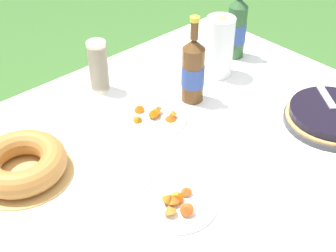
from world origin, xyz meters
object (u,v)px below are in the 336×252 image
(bundt_cake, at_px, (21,164))
(snack_plate_far, at_px, (154,116))
(berry_tart, at_px, (332,117))
(cup_stack, at_px, (98,67))
(cider_bottle_green, at_px, (237,28))
(cider_bottle_amber, at_px, (193,70))
(snack_plate_near, at_px, (177,201))
(paper_towel_roll, at_px, (219,47))

(bundt_cake, distance_m, snack_plate_far, 0.48)
(berry_tart, relative_size, cup_stack, 1.61)
(cup_stack, bearing_deg, cider_bottle_green, -16.26)
(cider_bottle_amber, bearing_deg, cup_stack, 126.97)
(cup_stack, bearing_deg, berry_tart, -57.06)
(berry_tart, xyz_separation_m, snack_plate_near, (-0.65, 0.08, -0.01))
(paper_towel_roll, bearing_deg, bundt_cake, -179.86)
(cider_bottle_green, xyz_separation_m, snack_plate_near, (-0.77, -0.46, -0.12))
(bundt_cake, bearing_deg, paper_towel_roll, 0.14)
(cider_bottle_amber, relative_size, paper_towel_roll, 1.35)
(bundt_cake, xyz_separation_m, cider_bottle_green, (1.03, 0.06, 0.09))
(cider_bottle_amber, bearing_deg, bundt_cake, 175.03)
(berry_tart, relative_size, cider_bottle_green, 0.96)
(cup_stack, height_order, cider_bottle_green, cider_bottle_green)
(snack_plate_far, bearing_deg, berry_tart, -44.74)
(cider_bottle_green, height_order, paper_towel_roll, cider_bottle_green)
(berry_tart, distance_m, cup_stack, 0.85)
(berry_tart, height_order, snack_plate_far, berry_tart)
(cider_bottle_amber, distance_m, snack_plate_near, 0.54)
(berry_tart, height_order, snack_plate_near, same)
(snack_plate_near, relative_size, snack_plate_far, 1.01)
(cup_stack, height_order, snack_plate_far, cup_stack)
(berry_tart, height_order, cider_bottle_green, cider_bottle_green)
(cup_stack, relative_size, paper_towel_roll, 0.84)
(snack_plate_near, bearing_deg, cup_stack, 72.89)
(snack_plate_near, distance_m, paper_towel_roll, 0.74)
(cup_stack, bearing_deg, bundt_cake, -153.47)
(berry_tart, bearing_deg, cider_bottle_amber, 120.07)
(berry_tart, relative_size, snack_plate_near, 1.41)
(cup_stack, xyz_separation_m, cider_bottle_amber, (0.21, -0.28, 0.02))
(berry_tart, distance_m, cider_bottle_amber, 0.50)
(bundt_cake, bearing_deg, berry_tart, -28.15)
(berry_tart, xyz_separation_m, paper_towel_roll, (-0.04, 0.49, 0.09))
(bundt_cake, bearing_deg, cider_bottle_amber, -4.97)
(berry_tart, height_order, bundt_cake, bundt_cake)
(cup_stack, xyz_separation_m, cider_bottle_green, (0.58, -0.17, 0.03))
(berry_tart, distance_m, paper_towel_roll, 0.50)
(cider_bottle_green, bearing_deg, paper_towel_roll, -161.81)
(berry_tart, distance_m, snack_plate_far, 0.61)
(bundt_cake, distance_m, cup_stack, 0.50)
(cider_bottle_green, distance_m, paper_towel_roll, 0.17)
(berry_tart, xyz_separation_m, cup_stack, (-0.46, 0.71, 0.07))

